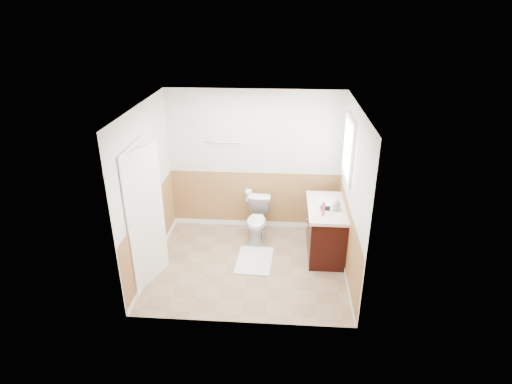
# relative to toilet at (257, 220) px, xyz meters

# --- Properties ---
(floor) EXTENTS (3.00, 3.00, 0.00)m
(floor) POSITION_rel_toilet_xyz_m (-0.08, -0.83, -0.35)
(floor) COLOR #8C7051
(floor) RESTS_ON ground
(ceiling) EXTENTS (3.00, 3.00, 0.00)m
(ceiling) POSITION_rel_toilet_xyz_m (-0.08, -0.83, 2.15)
(ceiling) COLOR white
(ceiling) RESTS_ON floor
(wall_back) EXTENTS (3.00, 0.00, 3.00)m
(wall_back) POSITION_rel_toilet_xyz_m (-0.08, 0.47, 0.90)
(wall_back) COLOR silver
(wall_back) RESTS_ON floor
(wall_front) EXTENTS (3.00, 0.00, 3.00)m
(wall_front) POSITION_rel_toilet_xyz_m (-0.08, -2.13, 0.90)
(wall_front) COLOR silver
(wall_front) RESTS_ON floor
(wall_left) EXTENTS (0.00, 3.00, 3.00)m
(wall_left) POSITION_rel_toilet_xyz_m (-1.58, -0.83, 0.90)
(wall_left) COLOR silver
(wall_left) RESTS_ON floor
(wall_right) EXTENTS (0.00, 3.00, 3.00)m
(wall_right) POSITION_rel_toilet_xyz_m (1.42, -0.83, 0.90)
(wall_right) COLOR silver
(wall_right) RESTS_ON floor
(wainscot_back) EXTENTS (3.00, 0.00, 3.00)m
(wainscot_back) POSITION_rel_toilet_xyz_m (-0.08, 0.46, 0.15)
(wainscot_back) COLOR #9F713F
(wainscot_back) RESTS_ON floor
(wainscot_front) EXTENTS (3.00, 0.00, 3.00)m
(wainscot_front) POSITION_rel_toilet_xyz_m (-0.08, -2.11, 0.15)
(wainscot_front) COLOR #9F713F
(wainscot_front) RESTS_ON floor
(wainscot_left) EXTENTS (0.00, 2.60, 2.60)m
(wainscot_left) POSITION_rel_toilet_xyz_m (-1.57, -0.83, 0.15)
(wainscot_left) COLOR #9F713F
(wainscot_left) RESTS_ON floor
(wainscot_right) EXTENTS (0.00, 2.60, 2.60)m
(wainscot_right) POSITION_rel_toilet_xyz_m (1.40, -0.83, 0.15)
(wainscot_right) COLOR #9F713F
(wainscot_right) RESTS_ON floor
(toilet) EXTENTS (0.43, 0.71, 0.71)m
(toilet) POSITION_rel_toilet_xyz_m (0.00, 0.00, 0.00)
(toilet) COLOR white
(toilet) RESTS_ON floor
(bath_mat) EXTENTS (0.59, 0.83, 0.02)m
(bath_mat) POSITION_rel_toilet_xyz_m (0.00, -0.71, -0.34)
(bath_mat) COLOR white
(bath_mat) RESTS_ON floor
(vanity_cabinet) EXTENTS (0.55, 1.10, 0.80)m
(vanity_cabinet) POSITION_rel_toilet_xyz_m (1.13, -0.38, 0.05)
(vanity_cabinet) COLOR black
(vanity_cabinet) RESTS_ON floor
(vanity_knob_left) EXTENTS (0.03, 0.03, 0.03)m
(vanity_knob_left) POSITION_rel_toilet_xyz_m (0.83, -0.48, 0.20)
(vanity_knob_left) COLOR silver
(vanity_knob_left) RESTS_ON vanity_cabinet
(vanity_knob_right) EXTENTS (0.03, 0.03, 0.03)m
(vanity_knob_right) POSITION_rel_toilet_xyz_m (0.83, -0.28, 0.20)
(vanity_knob_right) COLOR #BABBC1
(vanity_knob_right) RESTS_ON vanity_cabinet
(countertop) EXTENTS (0.60, 1.15, 0.05)m
(countertop) POSITION_rel_toilet_xyz_m (1.12, -0.38, 0.47)
(countertop) COLOR silver
(countertop) RESTS_ON vanity_cabinet
(sink_basin) EXTENTS (0.36, 0.36, 0.02)m
(sink_basin) POSITION_rel_toilet_xyz_m (1.13, -0.23, 0.51)
(sink_basin) COLOR white
(sink_basin) RESTS_ON countertop
(faucet) EXTENTS (0.02, 0.02, 0.14)m
(faucet) POSITION_rel_toilet_xyz_m (1.31, -0.23, 0.57)
(faucet) COLOR silver
(faucet) RESTS_ON countertop
(lotion_bottle) EXTENTS (0.05, 0.05, 0.22)m
(lotion_bottle) POSITION_rel_toilet_xyz_m (1.03, -0.70, 0.61)
(lotion_bottle) COLOR #F23E58
(lotion_bottle) RESTS_ON countertop
(soap_dispenser) EXTENTS (0.11, 0.11, 0.20)m
(soap_dispenser) POSITION_rel_toilet_xyz_m (1.25, -0.51, 0.59)
(soap_dispenser) COLOR gray
(soap_dispenser) RESTS_ON countertop
(hair_dryer_body) EXTENTS (0.14, 0.07, 0.07)m
(hair_dryer_body) POSITION_rel_toilet_xyz_m (1.08, -0.51, 0.53)
(hair_dryer_body) COLOR black
(hair_dryer_body) RESTS_ON countertop
(hair_dryer_handle) EXTENTS (0.03, 0.03, 0.07)m
(hair_dryer_handle) POSITION_rel_toilet_xyz_m (1.05, -0.44, 0.50)
(hair_dryer_handle) COLOR black
(hair_dryer_handle) RESTS_ON countertop
(mirror_panel) EXTENTS (0.02, 0.35, 0.90)m
(mirror_panel) POSITION_rel_toilet_xyz_m (1.39, 0.27, 1.20)
(mirror_panel) COLOR silver
(mirror_panel) RESTS_ON wall_right
(window_frame) EXTENTS (0.04, 0.80, 1.00)m
(window_frame) POSITION_rel_toilet_xyz_m (1.39, -0.24, 1.40)
(window_frame) COLOR white
(window_frame) RESTS_ON wall_right
(window_glass) EXTENTS (0.01, 0.70, 0.90)m
(window_glass) POSITION_rel_toilet_xyz_m (1.40, -0.24, 1.40)
(window_glass) COLOR white
(window_glass) RESTS_ON wall_right
(door) EXTENTS (0.29, 0.78, 2.04)m
(door) POSITION_rel_toilet_xyz_m (-1.48, -1.28, 0.67)
(door) COLOR white
(door) RESTS_ON wall_left
(door_frame) EXTENTS (0.02, 0.92, 2.10)m
(door_frame) POSITION_rel_toilet_xyz_m (-1.56, -1.28, 0.68)
(door_frame) COLOR white
(door_frame) RESTS_ON wall_left
(door_knob) EXTENTS (0.06, 0.06, 0.06)m
(door_knob) POSITION_rel_toilet_xyz_m (-1.42, -0.95, 0.60)
(door_knob) COLOR silver
(door_knob) RESTS_ON door
(towel_bar) EXTENTS (0.62, 0.02, 0.02)m
(towel_bar) POSITION_rel_toilet_xyz_m (-0.63, 0.42, 1.25)
(towel_bar) COLOR silver
(towel_bar) RESTS_ON wall_back
(tp_holder_bar) EXTENTS (0.14, 0.02, 0.02)m
(tp_holder_bar) POSITION_rel_toilet_xyz_m (-0.18, 0.40, 0.35)
(tp_holder_bar) COLOR silver
(tp_holder_bar) RESTS_ON wall_back
(tp_roll) EXTENTS (0.10, 0.11, 0.11)m
(tp_roll) POSITION_rel_toilet_xyz_m (-0.18, 0.40, 0.35)
(tp_roll) COLOR white
(tp_roll) RESTS_ON tp_holder_bar
(tp_sheet) EXTENTS (0.10, 0.01, 0.16)m
(tp_sheet) POSITION_rel_toilet_xyz_m (-0.18, 0.40, 0.24)
(tp_sheet) COLOR white
(tp_sheet) RESTS_ON tp_roll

